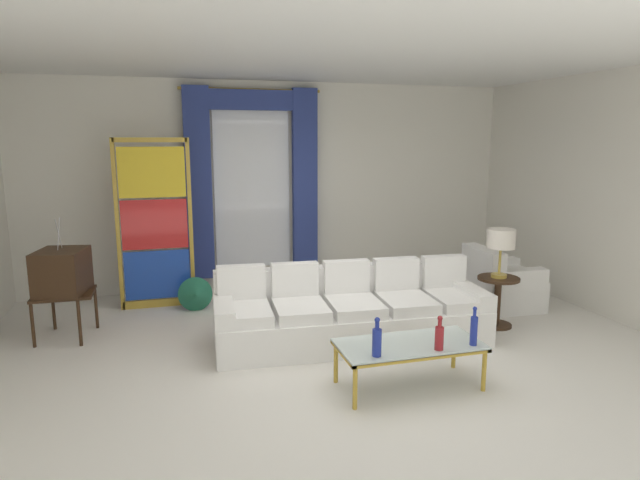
% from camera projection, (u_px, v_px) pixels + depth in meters
% --- Properties ---
extents(ground_plane, '(16.00, 16.00, 0.00)m').
position_uv_depth(ground_plane, '(336.00, 358.00, 5.49)').
color(ground_plane, white).
extents(wall_rear, '(8.00, 0.12, 3.00)m').
position_uv_depth(wall_rear, '(275.00, 185.00, 8.11)').
color(wall_rear, white).
rests_on(wall_rear, ground).
extents(wall_right, '(0.12, 7.00, 3.00)m').
position_uv_depth(wall_right, '(602.00, 194.00, 6.77)').
color(wall_right, white).
rests_on(wall_right, ground).
extents(ceiling_slab, '(8.00, 7.60, 0.04)m').
position_uv_depth(ceiling_slab, '(315.00, 58.00, 5.69)').
color(ceiling_slab, white).
extents(curtained_window, '(2.00, 0.17, 2.70)m').
position_uv_depth(curtained_window, '(253.00, 170.00, 7.81)').
color(curtained_window, white).
rests_on(curtained_window, ground).
extents(couch_white_long, '(2.97, 1.11, 0.86)m').
position_uv_depth(couch_white_long, '(350.00, 313.00, 5.93)').
color(couch_white_long, white).
rests_on(couch_white_long, ground).
extents(coffee_table, '(1.28, 0.60, 0.41)m').
position_uv_depth(coffee_table, '(409.00, 347.00, 4.80)').
color(coffee_table, silver).
rests_on(coffee_table, ground).
extents(bottle_blue_decanter, '(0.08, 0.08, 0.30)m').
position_uv_depth(bottle_blue_decanter, '(439.00, 336.00, 4.62)').
color(bottle_blue_decanter, maroon).
rests_on(bottle_blue_decanter, coffee_table).
extents(bottle_crystal_tall, '(0.08, 0.08, 0.34)m').
position_uv_depth(bottle_crystal_tall, '(377.00, 340.00, 4.48)').
color(bottle_crystal_tall, navy).
rests_on(bottle_crystal_tall, coffee_table).
extents(bottle_amber_squat, '(0.06, 0.06, 0.35)m').
position_uv_depth(bottle_amber_squat, '(474.00, 329.00, 4.72)').
color(bottle_amber_squat, navy).
rests_on(bottle_amber_squat, coffee_table).
extents(vintage_tv, '(0.62, 0.68, 1.35)m').
position_uv_depth(vintage_tv, '(62.00, 274.00, 5.94)').
color(vintage_tv, '#382314').
rests_on(vintage_tv, ground).
extents(armchair_white, '(0.86, 0.86, 0.80)m').
position_uv_depth(armchair_white, '(499.00, 286.00, 7.11)').
color(armchair_white, white).
rests_on(armchair_white, ground).
extents(stained_glass_divider, '(0.95, 0.05, 2.20)m').
position_uv_depth(stained_glass_divider, '(155.00, 228.00, 6.98)').
color(stained_glass_divider, gold).
rests_on(stained_glass_divider, ground).
extents(peacock_figurine, '(0.44, 0.60, 0.50)m').
position_uv_depth(peacock_figurine, '(196.00, 295.00, 6.93)').
color(peacock_figurine, beige).
rests_on(peacock_figurine, ground).
extents(round_side_table, '(0.48, 0.48, 0.59)m').
position_uv_depth(round_side_table, '(498.00, 297.00, 6.37)').
color(round_side_table, '#382314').
rests_on(round_side_table, ground).
extents(table_lamp_brass, '(0.32, 0.32, 0.57)m').
position_uv_depth(table_lamp_brass, '(501.00, 241.00, 6.24)').
color(table_lamp_brass, '#B29338').
rests_on(table_lamp_brass, round_side_table).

